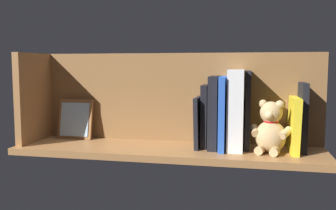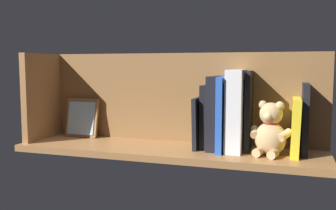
% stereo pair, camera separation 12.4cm
% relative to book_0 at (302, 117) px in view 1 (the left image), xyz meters
% --- Properties ---
extents(ground_plane, '(1.03, 0.27, 0.02)m').
position_rel_book_0_xyz_m(ground_plane, '(0.43, 0.04, -0.12)').
color(ground_plane, '#9E6B3D').
extents(shelf_back_panel, '(1.03, 0.02, 0.32)m').
position_rel_book_0_xyz_m(shelf_back_panel, '(0.43, -0.07, 0.05)').
color(shelf_back_panel, brown).
rests_on(shelf_back_panel, ground_plane).
extents(shelf_side_divider, '(0.02, 0.21, 0.32)m').
position_rel_book_0_xyz_m(shelf_side_divider, '(0.93, 0.04, 0.05)').
color(shelf_side_divider, '#9E6B3D').
rests_on(shelf_side_divider, ground_plane).
extents(book_0, '(0.02, 0.12, 0.22)m').
position_rel_book_0_xyz_m(book_0, '(0.00, 0.00, 0.00)').
color(book_0, black).
rests_on(book_0, ground_plane).
extents(book_1, '(0.03, 0.16, 0.17)m').
position_rel_book_0_xyz_m(book_1, '(0.03, 0.02, -0.02)').
color(book_1, yellow).
rests_on(book_1, ground_plane).
extents(teddy_bear, '(0.13, 0.12, 0.17)m').
position_rel_book_0_xyz_m(teddy_bear, '(0.10, 0.05, -0.04)').
color(teddy_bear, tan).
rests_on(teddy_bear, ground_plane).
extents(book_2, '(0.02, 0.11, 0.26)m').
position_rel_book_0_xyz_m(book_2, '(0.17, -0.01, 0.02)').
color(book_2, black).
rests_on(book_2, ground_plane).
extents(dictionary_thick_white, '(0.05, 0.15, 0.26)m').
position_rel_book_0_xyz_m(dictionary_thick_white, '(0.21, 0.01, 0.02)').
color(dictionary_thick_white, white).
rests_on(dictionary_thick_white, ground_plane).
extents(book_3, '(0.02, 0.16, 0.24)m').
position_rel_book_0_xyz_m(book_3, '(0.25, 0.02, 0.01)').
color(book_3, blue).
rests_on(book_3, ground_plane).
extents(book_4, '(0.03, 0.14, 0.24)m').
position_rel_book_0_xyz_m(book_4, '(0.28, 0.01, 0.01)').
color(book_4, black).
rests_on(book_4, ground_plane).
extents(book_5, '(0.02, 0.12, 0.21)m').
position_rel_book_0_xyz_m(book_5, '(0.31, -0.00, -0.01)').
color(book_5, black).
rests_on(book_5, ground_plane).
extents(book_6, '(0.02, 0.14, 0.17)m').
position_rel_book_0_xyz_m(book_6, '(0.33, 0.01, -0.03)').
color(book_6, black).
rests_on(book_6, ground_plane).
extents(picture_frame_leaning, '(0.13, 0.04, 0.15)m').
position_rel_book_0_xyz_m(picture_frame_leaning, '(0.80, -0.04, -0.04)').
color(picture_frame_leaning, brown).
rests_on(picture_frame_leaning, ground_plane).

